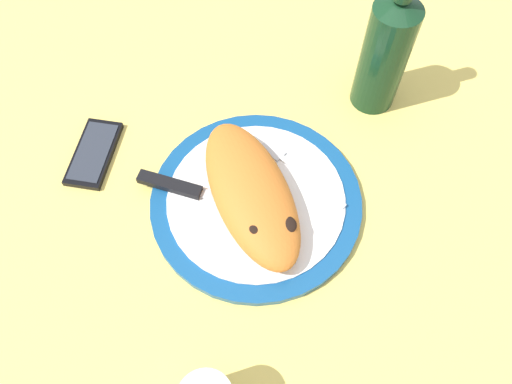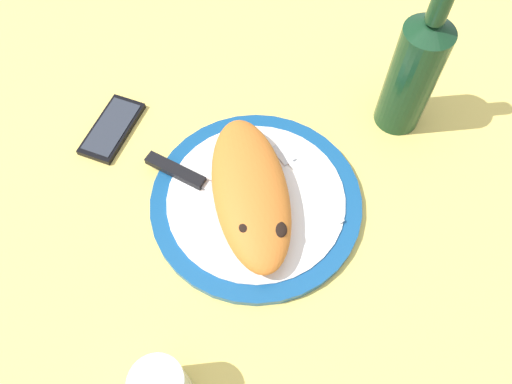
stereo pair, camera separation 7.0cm
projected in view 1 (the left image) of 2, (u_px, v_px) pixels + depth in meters
The scene contains 7 objects.
ground_plane at pixel (256, 208), 78.45cm from camera, with size 150.00×150.00×3.00cm, color #EACC60.
plate at pixel (256, 201), 76.43cm from camera, with size 32.65×32.65×1.70cm.
calzone at pixel (252, 193), 72.87cm from camera, with size 28.18×16.64×5.61cm.
fork at pixel (295, 168), 78.10cm from camera, with size 16.86×5.05×0.40cm.
knife at pixel (190, 191), 75.75cm from camera, with size 20.55×16.67×1.20cm.
smartphone at pixel (94, 153), 81.05cm from camera, with size 13.52×13.32×1.16cm.
wine_bottle at pixel (386, 51), 77.55cm from camera, with size 7.60×7.60×28.28cm.
Camera 1 is at (-29.73, 20.16, 68.29)cm, focal length 34.67 mm.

